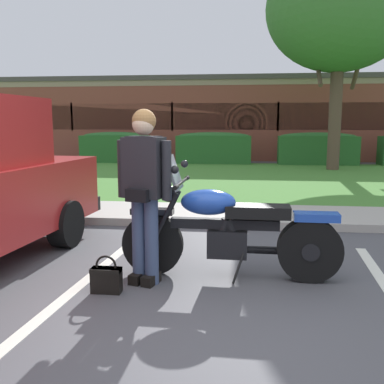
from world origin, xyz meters
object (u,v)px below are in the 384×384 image
object	(u,v)px
motorcycle	(237,231)
shade_tree	(340,9)
hedge_left	(116,147)
brick_building	(271,119)
rider_person	(144,184)
hedge_center_left	(214,148)
handbag	(106,278)
hedge_center_right	(317,148)

from	to	relation	value
motorcycle	shade_tree	world-z (taller)	shade_tree
hedge_left	brick_building	bearing A→B (deg)	48.44
shade_tree	brick_building	bearing A→B (deg)	99.80
rider_person	hedge_left	xyz separation A→B (m)	(-4.13, 12.89, -0.34)
hedge_center_left	hedge_left	bearing A→B (deg)	180.00
hedge_center_left	shade_tree	bearing A→B (deg)	-25.21
rider_person	handbag	bearing A→B (deg)	-134.75
motorcycle	hedge_left	size ratio (longest dim) A/B	0.84
motorcycle	hedge_left	distance (m)	13.60
hedge_left	hedge_center_right	distance (m)	7.75
handbag	shade_tree	world-z (taller)	shade_tree
handbag	hedge_center_left	bearing A→B (deg)	89.81
rider_person	hedge_center_right	size ratio (longest dim) A/B	0.59
motorcycle	hedge_center_left	world-z (taller)	motorcycle
hedge_center_left	brick_building	size ratio (longest dim) A/B	0.11
shade_tree	brick_building	size ratio (longest dim) A/B	0.27
hedge_center_right	motorcycle	bearing A→B (deg)	-102.14
shade_tree	motorcycle	bearing A→B (deg)	-105.31
motorcycle	handbag	distance (m)	1.37
rider_person	hedge_center_right	bearing A→B (deg)	74.34
brick_building	hedge_center_right	bearing A→B (deg)	-79.29
rider_person	hedge_center_left	world-z (taller)	rider_person
motorcycle	hedge_center_left	xyz separation A→B (m)	(-1.16, 12.63, 0.16)
brick_building	hedge_center_left	bearing A→B (deg)	-109.23
hedge_left	hedge_center_left	distance (m)	3.87
motorcycle	handbag	world-z (taller)	motorcycle
handbag	hedge_left	size ratio (longest dim) A/B	0.14
handbag	shade_tree	bearing A→B (deg)	69.87
handbag	brick_building	bearing A→B (deg)	82.86
handbag	motorcycle	bearing A→B (deg)	25.31
motorcycle	hedge_center_left	distance (m)	12.69
rider_person	brick_building	distance (m)	20.23
shade_tree	rider_person	bearing A→B (deg)	-109.24
handbag	shade_tree	size ratio (longest dim) A/B	0.05
hedge_left	hedge_center_right	size ratio (longest dim) A/B	0.92
hedge_center_left	brick_building	distance (m)	7.71
hedge_left	hedge_center_left	bearing A→B (deg)	0.00
rider_person	hedge_center_left	size ratio (longest dim) A/B	0.60
motorcycle	brick_building	xyz separation A→B (m)	(1.35, 19.83, 1.30)
rider_person	shade_tree	xyz separation A→B (m)	(3.83, 10.97, 4.14)
motorcycle	shade_tree	distance (m)	12.03
rider_person	shade_tree	size ratio (longest dim) A/B	0.24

